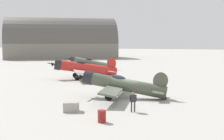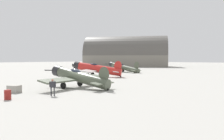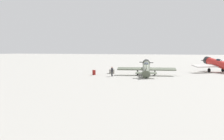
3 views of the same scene
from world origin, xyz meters
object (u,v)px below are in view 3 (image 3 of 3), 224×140
at_px(airplane_mid_apron, 220,64).
at_px(fuel_drum, 94,72).
at_px(ground_crew_mechanic, 112,70).
at_px(equipment_crate, 112,71).
at_px(airplane_foreground, 146,68).

xyz_separation_m(airplane_mid_apron, fuel_drum, (22.53, 12.26, -1.21)).
height_order(airplane_mid_apron, ground_crew_mechanic, airplane_mid_apron).
xyz_separation_m(airplane_mid_apron, equipment_crate, (20.31, 8.60, -1.25)).
relative_size(ground_crew_mechanic, fuel_drum, 1.87).
distance_m(airplane_mid_apron, ground_crew_mechanic, 23.00).
relative_size(airplane_mid_apron, equipment_crate, 6.79).
xyz_separation_m(airplane_foreground, fuel_drum, (9.36, 1.64, -0.96)).
relative_size(equipment_crate, fuel_drum, 1.72).
relative_size(airplane_foreground, fuel_drum, 11.75).
bearing_deg(airplane_foreground, equipment_crate, 64.29).
bearing_deg(equipment_crate, airplane_mid_apron, -157.04).
bearing_deg(fuel_drum, airplane_foreground, -170.05).
height_order(airplane_mid_apron, equipment_crate, airplane_mid_apron).
xyz_separation_m(airplane_foreground, airplane_mid_apron, (-13.16, -10.62, 0.24)).
relative_size(airplane_mid_apron, ground_crew_mechanic, 6.26).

